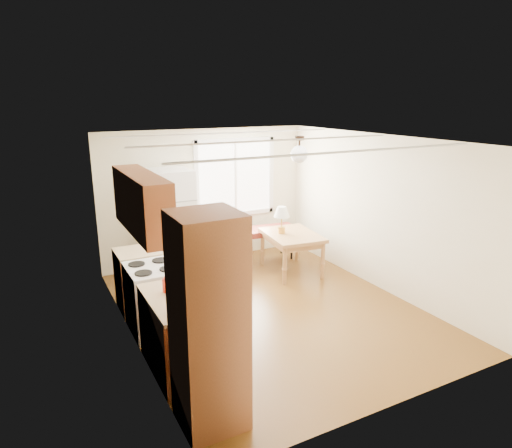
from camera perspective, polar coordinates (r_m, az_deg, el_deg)
room_shell at (r=6.46m, az=1.90°, el=-0.60°), size 4.60×5.60×2.62m
kitchen_run at (r=5.42m, az=-10.90°, el=-8.77°), size 0.65×3.40×2.20m
window_unit at (r=8.81m, az=-2.61°, el=5.77°), size 1.64×0.05×1.51m
pendant_light at (r=6.96m, az=5.42°, el=8.81°), size 0.26×0.26×0.40m
refrigerator at (r=8.12m, az=-10.75°, el=0.19°), size 0.77×0.80×1.86m
bench at (r=8.66m, az=0.55°, el=-1.01°), size 1.44×0.66×0.64m
dining_table at (r=8.13m, az=4.49°, el=-1.89°), size 0.99×1.24×0.72m
chair at (r=8.17m, az=-2.56°, el=-2.05°), size 0.45×0.44×1.00m
table_lamp at (r=8.03m, az=3.24°, el=1.27°), size 0.28×0.28×0.48m
coffee_maker at (r=4.82m, az=-8.98°, el=-9.40°), size 0.18×0.23×0.35m
kettle at (r=5.34m, az=-11.05°, el=-7.43°), size 0.11×0.11×0.21m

